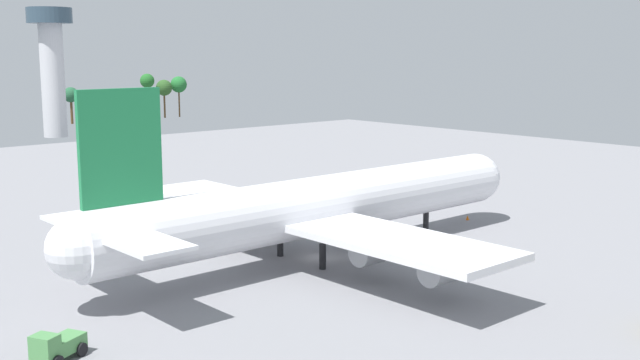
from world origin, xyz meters
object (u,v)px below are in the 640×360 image
(cargo_airplane, at_px, (319,206))
(safety_cone_nose, at_px, (468,218))
(cargo_loader, at_px, (56,346))
(control_tower, at_px, (52,59))

(cargo_airplane, distance_m, safety_cone_nose, 27.65)
(cargo_loader, distance_m, control_tower, 155.30)
(cargo_airplane, xyz_separation_m, safety_cone_nose, (27.12, 1.03, -5.32))
(cargo_airplane, distance_m, cargo_loader, 33.88)
(safety_cone_nose, xyz_separation_m, control_tower, (0.99, 132.38, 19.43))
(cargo_airplane, xyz_separation_m, control_tower, (28.11, 133.41, 14.10))
(cargo_loader, bearing_deg, cargo_airplane, 14.39)
(cargo_loader, relative_size, safety_cone_nose, 7.06)
(cargo_airplane, height_order, cargo_loader, cargo_airplane)
(cargo_airplane, xyz_separation_m, cargo_loader, (-32.53, -8.35, -4.49))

